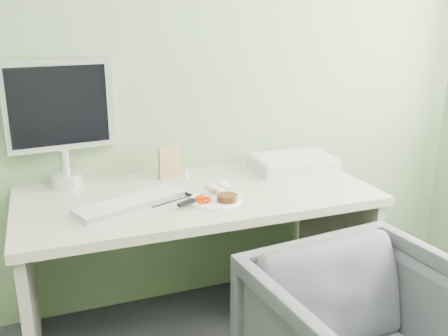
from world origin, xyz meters
name	(u,v)px	position (x,y,z in m)	size (l,w,h in m)	color
wall_back	(172,48)	(0.00, 2.00, 1.35)	(3.50, 3.50, 0.00)	gray
desk	(198,229)	(0.00, 1.62, 0.55)	(1.60, 0.75, 0.73)	#BDB19E
plate	(215,200)	(0.03, 1.48, 0.74)	(0.23, 0.23, 0.01)	white
steak	(227,198)	(0.08, 1.44, 0.76)	(0.09, 0.09, 0.03)	black
potato_pile	(218,188)	(0.07, 1.53, 0.77)	(0.10, 0.07, 0.06)	#A2824F
carrot_heap	(204,198)	(-0.02, 1.46, 0.76)	(0.06, 0.05, 0.04)	#F33705
steak_knife	(192,200)	(-0.07, 1.47, 0.75)	(0.21, 0.13, 0.02)	silver
mousepad	(160,195)	(-0.17, 1.63, 0.73)	(0.22, 0.20, 0.00)	black
keyboard	(130,202)	(-0.32, 1.55, 0.75)	(0.48, 0.14, 0.02)	white
computer_mouse	(223,184)	(0.13, 1.64, 0.75)	(0.06, 0.10, 0.04)	white
photo_frame	(170,162)	(-0.06, 1.88, 0.81)	(0.12, 0.01, 0.16)	#996F47
eyedrop_bottle	(186,174)	(0.00, 1.82, 0.76)	(0.02, 0.02, 0.06)	white
scanner	(293,164)	(0.57, 1.78, 0.76)	(0.42, 0.28, 0.06)	silver
monitor	(61,116)	(-0.55, 1.94, 1.06)	(0.49, 0.15, 0.59)	silver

